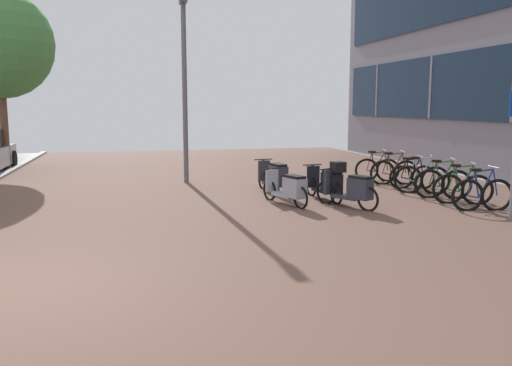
# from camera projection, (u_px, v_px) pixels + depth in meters

# --- Properties ---
(ground) EXTENTS (21.00, 40.00, 0.13)m
(ground) POSITION_uv_depth(u_px,v_px,m) (119.00, 286.00, 6.73)
(ground) COLOR black
(bicycle_rack_00) EXTENTS (1.37, 0.48, 0.99)m
(bicycle_rack_00) POSITION_uv_depth(u_px,v_px,m) (482.00, 195.00, 11.41)
(bicycle_rack_00) COLOR black
(bicycle_rack_00) RESTS_ON ground
(bicycle_rack_01) EXTENTS (1.28, 0.61, 0.99)m
(bicycle_rack_01) POSITION_uv_depth(u_px,v_px,m) (463.00, 189.00, 12.17)
(bicycle_rack_01) COLOR black
(bicycle_rack_01) RESTS_ON ground
(bicycle_rack_02) EXTENTS (1.32, 0.58, 1.02)m
(bicycle_rack_02) POSITION_uv_depth(u_px,v_px,m) (443.00, 184.00, 12.91)
(bicycle_rack_02) COLOR black
(bicycle_rack_02) RESTS_ON ground
(bicycle_rack_03) EXTENTS (1.31, 0.68, 1.02)m
(bicycle_rack_03) POSITION_uv_depth(u_px,v_px,m) (422.00, 179.00, 13.63)
(bicycle_rack_03) COLOR black
(bicycle_rack_03) RESTS_ON ground
(bicycle_rack_04) EXTENTS (1.26, 0.47, 0.92)m
(bicycle_rack_04) POSITION_uv_depth(u_px,v_px,m) (412.00, 177.00, 14.42)
(bicycle_rack_04) COLOR black
(bicycle_rack_04) RESTS_ON ground
(bicycle_rack_05) EXTENTS (1.38, 0.49, 1.01)m
(bicycle_rack_05) POSITION_uv_depth(u_px,v_px,m) (394.00, 172.00, 15.14)
(bicycle_rack_05) COLOR black
(bicycle_rack_05) RESTS_ON ground
(bicycle_rack_06) EXTENTS (1.29, 0.53, 0.98)m
(bicycle_rack_06) POSITION_uv_depth(u_px,v_px,m) (377.00, 169.00, 15.85)
(bicycle_rack_06) COLOR black
(bicycle_rack_06) RESTS_ON ground
(scooter_near) EXTENTS (0.94, 1.55, 0.85)m
(scooter_near) POSITION_uv_depth(u_px,v_px,m) (351.00, 190.00, 11.69)
(scooter_near) COLOR black
(scooter_near) RESTS_ON ground
(scooter_mid) EXTENTS (0.61, 1.75, 1.01)m
(scooter_mid) POSITION_uv_depth(u_px,v_px,m) (328.00, 182.00, 12.53)
(scooter_mid) COLOR black
(scooter_mid) RESTS_ON ground
(scooter_far) EXTENTS (0.79, 1.71, 0.80)m
(scooter_far) POSITION_uv_depth(u_px,v_px,m) (289.00, 188.00, 12.00)
(scooter_far) COLOR black
(scooter_far) RESTS_ON ground
(scooter_extra) EXTENTS (0.59, 1.83, 0.85)m
(scooter_extra) POSITION_uv_depth(u_px,v_px,m) (275.00, 177.00, 13.59)
(scooter_extra) COLOR black
(scooter_extra) RESTS_ON ground
(lamp_post) EXTENTS (0.20, 0.52, 5.27)m
(lamp_post) POSITION_uv_depth(u_px,v_px,m) (185.00, 81.00, 15.19)
(lamp_post) COLOR slate
(lamp_post) RESTS_ON ground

